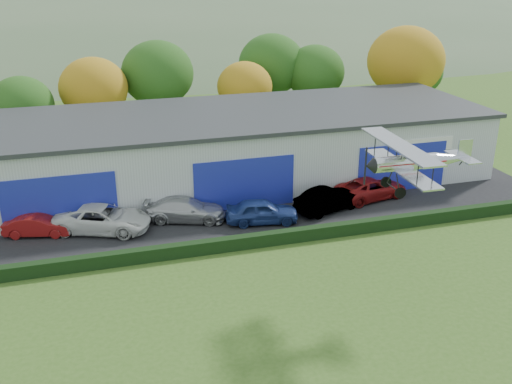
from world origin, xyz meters
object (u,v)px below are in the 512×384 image
object	(u,v)px
hangar	(224,147)
car_6	(371,188)
biplane	(414,160)
car_3	(186,209)
car_5	(329,199)
car_1	(38,225)
car_4	(262,211)
car_2	(103,219)

from	to	relation	value
hangar	car_6	size ratio (longest dim) A/B	7.54
biplane	hangar	bearing A→B (deg)	108.12
car_3	car_5	distance (m)	9.68
car_3	car_6	size ratio (longest dim) A/B	0.98
biplane	car_6	bearing A→B (deg)	73.10
car_3	car_1	bearing A→B (deg)	106.56
car_1	car_5	distance (m)	18.86
car_3	car_6	bearing A→B (deg)	-70.81
hangar	car_3	distance (m)	8.30
car_3	car_4	bearing A→B (deg)	-91.93
car_4	hangar	bearing A→B (deg)	12.87
car_3	car_5	xyz separation A→B (m)	(9.61, -1.19, 0.05)
car_2	car_1	bearing A→B (deg)	103.91
car_5	biplane	world-z (taller)	biplane
car_5	biplane	distance (m)	11.83
car_6	biplane	bearing A→B (deg)	148.62
hangar	car_4	distance (m)	8.86
car_6	car_2	bearing A→B (deg)	78.26
car_3	car_2	bearing A→B (deg)	110.33
car_6	car_3	bearing A→B (deg)	77.93
car_2	biplane	distance (m)	19.50
car_6	car_4	bearing A→B (deg)	89.57
car_4	car_6	size ratio (longest dim) A/B	0.87
car_5	car_2	bearing A→B (deg)	67.93
hangar	biplane	bearing A→B (deg)	-73.96
biplane	car_4	bearing A→B (deg)	118.79
car_2	hangar	bearing A→B (deg)	-32.32
hangar	biplane	size ratio (longest dim) A/B	6.24
hangar	car_1	distance (m)	15.05
car_1	car_3	xyz separation A→B (m)	(9.19, -0.37, 0.09)
car_2	car_3	world-z (taller)	car_2
car_6	hangar	bearing A→B (deg)	40.99
car_2	biplane	world-z (taller)	biplane
car_1	car_2	distance (m)	3.93
hangar	car_2	distance (m)	11.97
car_1	car_6	distance (m)	22.60
car_3	biplane	world-z (taller)	biplane
hangar	car_5	distance (m)	9.86
car_2	car_6	xyz separation A→B (m)	(18.70, 0.21, -0.08)
car_1	car_6	size ratio (longest dim) A/B	0.76
car_1	car_4	distance (m)	14.02
car_1	biplane	world-z (taller)	biplane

